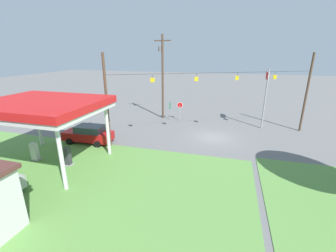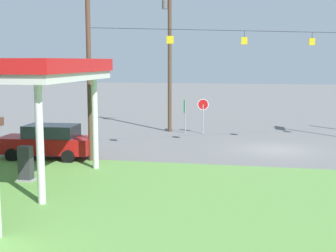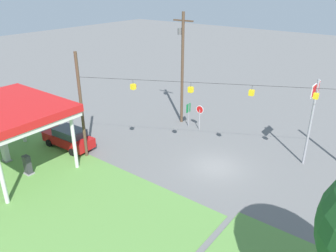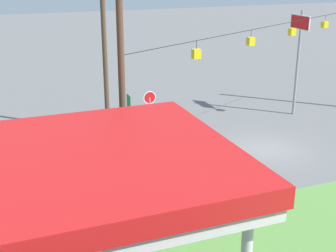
% 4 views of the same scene
% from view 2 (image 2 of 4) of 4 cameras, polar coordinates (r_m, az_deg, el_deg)
% --- Properties ---
extents(ground_plane, '(160.00, 160.00, 0.00)m').
position_cam_2_polar(ground_plane, '(28.18, 12.96, -2.85)').
color(ground_plane, slate).
extents(fuel_pump_near, '(0.71, 0.56, 1.57)m').
position_cam_2_polar(fuel_pump_near, '(21.08, -16.94, -4.56)').
color(fuel_pump_near, gray).
rests_on(fuel_pump_near, ground).
extents(car_at_pumps_front, '(4.99, 2.31, 1.82)m').
position_cam_2_polar(car_at_pumps_front, '(25.67, -14.42, -1.81)').
color(car_at_pumps_front, '#AD1414').
rests_on(car_at_pumps_front, ground).
extents(stop_sign_roadside, '(0.80, 0.08, 2.50)m').
position_cam_2_polar(stop_sign_roadside, '(33.42, 4.30, 2.15)').
color(stop_sign_roadside, '#99999E').
rests_on(stop_sign_roadside, ground).
extents(route_sign, '(0.10, 0.70, 2.40)m').
position_cam_2_polar(route_sign, '(33.61, 2.07, 2.02)').
color(route_sign, gray).
rests_on(route_sign, ground).
extents(utility_pole_main, '(2.20, 0.44, 10.96)m').
position_cam_2_polar(utility_pole_main, '(34.20, 0.14, 9.48)').
color(utility_pole_main, '#4C3828').
rests_on(utility_pole_main, ground).
extents(signal_span_gantry, '(19.33, 10.24, 8.76)m').
position_cam_2_polar(signal_span_gantry, '(27.72, 13.27, 6.91)').
color(signal_span_gantry, '#4C3828').
rests_on(signal_span_gantry, ground).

